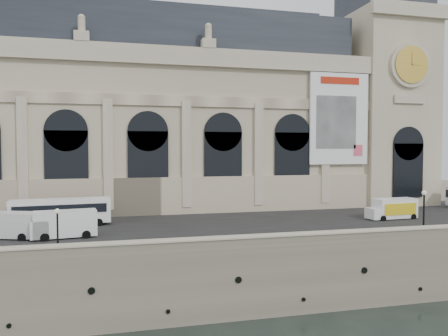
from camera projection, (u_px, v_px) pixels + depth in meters
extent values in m
plane|color=black|center=(216.00, 323.00, 36.83)|extent=(260.00, 260.00, 0.00)
cube|color=gray|center=(168.00, 221.00, 70.64)|extent=(160.00, 70.00, 6.00)
cube|color=#2D2D2D|center=(189.00, 224.00, 50.13)|extent=(160.00, 24.00, 0.06)
cube|color=gray|center=(214.00, 245.00, 37.11)|extent=(160.00, 1.20, 1.10)
cube|color=beige|center=(214.00, 238.00, 37.08)|extent=(160.00, 1.40, 0.12)
cube|color=beige|center=(130.00, 133.00, 64.69)|extent=(68.00, 18.00, 22.00)
cube|color=beige|center=(133.00, 197.00, 56.20)|extent=(68.60, 0.40, 5.00)
cube|color=beige|center=(131.00, 53.00, 55.23)|extent=(69.00, 0.80, 2.40)
cube|color=beige|center=(132.00, 100.00, 55.63)|extent=(68.00, 0.30, 1.40)
cube|color=#282D35|center=(129.00, 38.00, 64.06)|extent=(64.00, 15.00, 6.00)
cube|color=#282D35|center=(129.00, 14.00, 63.90)|extent=(56.00, 10.00, 1.20)
cube|color=beige|center=(23.00, 155.00, 52.75)|extent=(1.20, 0.50, 14.00)
cube|color=black|center=(67.00, 167.00, 54.08)|extent=(5.20, 0.25, 9.00)
cylinder|color=black|center=(66.00, 130.00, 53.87)|extent=(5.20, 0.25, 5.20)
cube|color=beige|center=(108.00, 155.00, 55.14)|extent=(1.20, 0.50, 14.00)
cube|color=black|center=(148.00, 166.00, 56.47)|extent=(5.20, 0.25, 9.00)
cylinder|color=black|center=(148.00, 131.00, 56.26)|extent=(5.20, 0.25, 5.20)
cube|color=beige|center=(187.00, 154.00, 57.53)|extent=(1.20, 0.50, 14.00)
cube|color=black|center=(223.00, 165.00, 58.86)|extent=(5.20, 0.25, 9.00)
cylinder|color=black|center=(223.00, 132.00, 58.65)|extent=(5.20, 0.25, 5.20)
cube|color=beige|center=(259.00, 154.00, 59.92)|extent=(1.20, 0.50, 14.00)
cube|color=black|center=(292.00, 165.00, 61.25)|extent=(5.20, 0.25, 9.00)
cylinder|color=black|center=(292.00, 133.00, 61.05)|extent=(5.20, 0.25, 5.20)
cube|color=beige|center=(325.00, 154.00, 62.31)|extent=(1.20, 0.50, 14.00)
cube|color=white|center=(339.00, 119.00, 62.37)|extent=(9.00, 0.35, 13.00)
cube|color=#AE1F0B|center=(340.00, 81.00, 61.93)|extent=(6.00, 0.06, 1.00)
cube|color=gray|center=(336.00, 122.00, 62.08)|extent=(6.20, 0.06, 7.50)
cube|color=#D84C65|center=(358.00, 150.00, 63.09)|extent=(1.40, 0.06, 1.60)
cube|color=beige|center=(381.00, 110.00, 71.16)|extent=(12.00, 14.00, 30.00)
cube|color=beige|center=(412.00, 9.00, 63.45)|extent=(13.00, 0.80, 2.00)
cube|color=#282D35|center=(382.00, 1.00, 70.37)|extent=(10.50, 12.50, 5.00)
cylinder|color=beige|center=(410.00, 65.00, 63.86)|extent=(6.60, 0.50, 6.60)
cylinder|color=black|center=(412.00, 65.00, 63.57)|extent=(5.40, 0.15, 5.40)
cylinder|color=gold|center=(412.00, 64.00, 63.50)|extent=(5.50, 0.06, 5.50)
cube|color=gold|center=(413.00, 58.00, 63.38)|extent=(0.14, 0.05, 2.00)
cube|color=gold|center=(416.00, 65.00, 63.57)|extent=(1.40, 0.05, 0.14)
cube|color=black|center=(408.00, 170.00, 64.66)|extent=(5.00, 0.25, 8.00)
cube|color=white|center=(61.00, 211.00, 48.69)|extent=(10.82, 3.30, 2.75)
cube|color=black|center=(8.00, 211.00, 46.88)|extent=(0.29, 2.04, 1.06)
cube|color=black|center=(61.00, 209.00, 47.60)|extent=(9.72, 1.08, 0.98)
cube|color=black|center=(61.00, 207.00, 49.76)|extent=(9.72, 1.08, 0.98)
cylinder|color=black|center=(21.00, 227.00, 46.37)|extent=(0.91, 0.36, 0.89)
cylinder|color=black|center=(23.00, 223.00, 48.45)|extent=(0.91, 0.36, 0.89)
cylinder|color=black|center=(99.00, 222.00, 49.06)|extent=(0.91, 0.36, 0.89)
cylinder|color=black|center=(97.00, 219.00, 51.14)|extent=(0.91, 0.36, 0.89)
cube|color=silver|center=(11.00, 225.00, 42.31)|extent=(5.97, 3.89, 2.37)
cylinder|color=black|center=(0.00, 232.00, 43.60)|extent=(0.82, 0.50, 0.78)
cylinder|color=black|center=(22.00, 237.00, 41.11)|extent=(0.82, 0.50, 0.78)
cylinder|color=black|center=(34.00, 233.00, 43.26)|extent=(0.82, 0.50, 0.78)
cube|color=white|center=(65.00, 223.00, 42.61)|extent=(6.08, 3.05, 2.48)
cube|color=white|center=(40.00, 229.00, 41.77)|extent=(1.93, 2.47, 1.73)
cube|color=black|center=(33.00, 223.00, 41.52)|extent=(0.33, 1.93, 0.86)
cylinder|color=black|center=(45.00, 238.00, 40.92)|extent=(0.85, 0.38, 0.82)
cylinder|color=black|center=(45.00, 233.00, 43.02)|extent=(0.85, 0.38, 0.82)
cylinder|color=black|center=(86.00, 235.00, 42.30)|extent=(0.85, 0.38, 0.82)
cylinder|color=black|center=(85.00, 231.00, 44.41)|extent=(0.85, 0.38, 0.82)
cube|color=white|center=(395.00, 208.00, 54.08)|extent=(5.46, 2.42, 2.40)
cube|color=gold|center=(401.00, 209.00, 53.08)|extent=(4.61, 0.39, 1.42)
cube|color=#AE1F0B|center=(401.00, 209.00, 53.08)|extent=(2.66, 0.23, 0.53)
cube|color=white|center=(374.00, 213.00, 53.17)|extent=(1.56, 2.05, 1.33)
cylinder|color=black|center=(383.00, 218.00, 52.39)|extent=(0.73, 0.30, 0.71)
cylinder|color=black|center=(373.00, 216.00, 54.33)|extent=(0.73, 0.30, 0.71)
cylinder|color=black|center=(413.00, 217.00, 53.76)|extent=(0.73, 0.30, 0.71)
cylinder|color=black|center=(402.00, 214.00, 55.70)|extent=(0.73, 0.30, 0.71)
cylinder|color=black|center=(58.00, 254.00, 35.38)|extent=(0.40, 0.40, 0.36)
cylinder|color=black|center=(58.00, 234.00, 35.30)|extent=(0.15, 0.15, 3.64)
sphere|color=beige|center=(57.00, 211.00, 35.22)|extent=(0.40, 0.40, 0.40)
cylinder|color=black|center=(423.00, 234.00, 43.70)|extent=(0.47, 0.47, 0.43)
cylinder|color=black|center=(424.00, 215.00, 43.61)|extent=(0.17, 0.17, 4.25)
sphere|color=beige|center=(424.00, 193.00, 43.51)|extent=(0.47, 0.47, 0.47)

